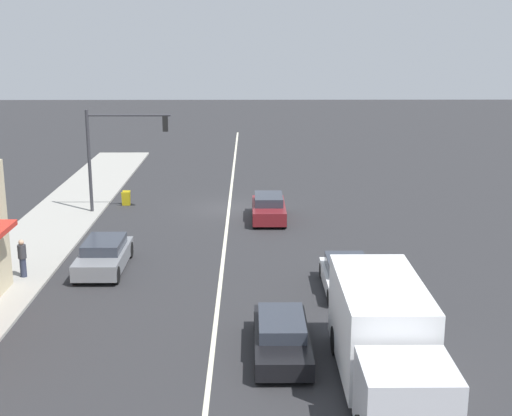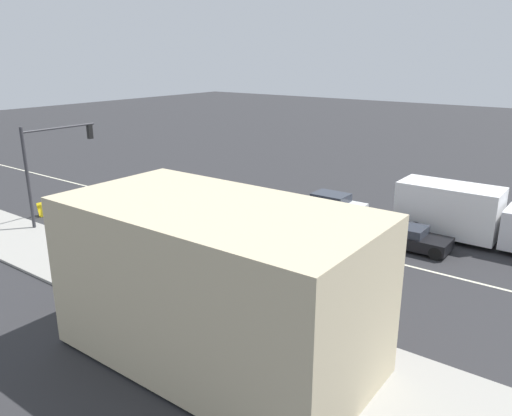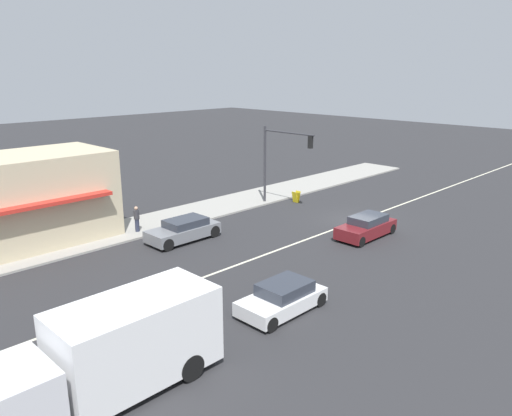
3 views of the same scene
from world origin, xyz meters
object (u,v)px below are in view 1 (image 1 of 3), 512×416
at_px(van_white, 347,276).
at_px(delivery_truck, 384,340).
at_px(traffic_signal_main, 115,143).
at_px(suv_grey, 104,255).
at_px(suv_black, 282,336).
at_px(pedestrian, 22,257).
at_px(sedan_maroon, 269,208).
at_px(warning_aframe_sign, 126,198).

bearing_deg(van_white, delivery_truck, 90.00).
relative_size(traffic_signal_main, suv_grey, 1.31).
bearing_deg(delivery_truck, suv_grey, -45.77).
relative_size(suv_black, van_white, 1.18).
bearing_deg(pedestrian, suv_grey, -158.45).
distance_m(pedestrian, suv_black, 12.34).
bearing_deg(sedan_maroon, delivery_truck, 98.69).
bearing_deg(suv_black, delivery_truck, 141.75).
xyz_separation_m(sedan_maroon, suv_black, (0.00, 16.10, -0.06)).
xyz_separation_m(pedestrian, van_white, (-13.05, 1.33, -0.35)).
bearing_deg(traffic_signal_main, pedestrian, 79.78).
bearing_deg(warning_aframe_sign, traffic_signal_main, 84.45).
xyz_separation_m(traffic_signal_main, van_white, (-11.12, 12.00, -3.31)).
bearing_deg(suv_black, traffic_signal_main, -64.60).
bearing_deg(suv_black, van_white, -116.84).
height_order(warning_aframe_sign, suv_black, suv_black).
bearing_deg(suv_black, pedestrian, -33.80).
bearing_deg(suv_black, suv_grey, -48.25).
xyz_separation_m(suv_grey, suv_black, (-7.20, 8.07, -0.06)).
bearing_deg(suv_black, warning_aframe_sign, -67.05).
xyz_separation_m(traffic_signal_main, suv_black, (-8.32, 17.54, -3.33)).
xyz_separation_m(delivery_truck, sedan_maroon, (2.80, -18.31, -0.84)).
relative_size(sedan_maroon, suv_black, 0.92).
bearing_deg(sedan_maroon, suv_grey, 48.15).
relative_size(traffic_signal_main, delivery_truck, 0.75).
height_order(pedestrian, suv_grey, pedestrian).
height_order(traffic_signal_main, sedan_maroon, traffic_signal_main).
bearing_deg(suv_grey, traffic_signal_main, -83.23).
bearing_deg(van_white, traffic_signal_main, -47.17).
xyz_separation_m(pedestrian, warning_aframe_sign, (-2.09, -12.40, -0.52)).
bearing_deg(pedestrian, delivery_truck, 145.20).
xyz_separation_m(delivery_truck, suv_black, (2.80, -2.21, -0.90)).
bearing_deg(pedestrian, sedan_maroon, -137.96).
distance_m(suv_grey, van_white, 10.32).
relative_size(warning_aframe_sign, van_white, 0.22).
relative_size(delivery_truck, sedan_maroon, 1.82).
height_order(traffic_signal_main, suv_black, traffic_signal_main).
relative_size(delivery_truck, van_white, 1.96).
bearing_deg(delivery_truck, van_white, -90.00).
xyz_separation_m(pedestrian, delivery_truck, (-13.05, 9.07, 0.52)).
bearing_deg(warning_aframe_sign, delivery_truck, 117.03).
distance_m(traffic_signal_main, delivery_truck, 22.79).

